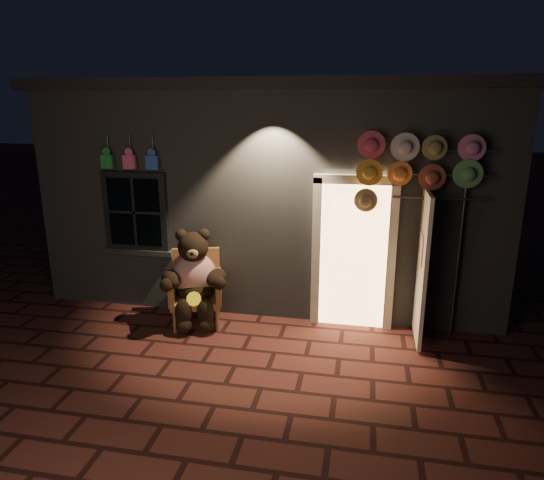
# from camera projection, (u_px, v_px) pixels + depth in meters

# --- Properties ---
(ground) EXTENTS (60.00, 60.00, 0.00)m
(ground) POSITION_uv_depth(u_px,v_px,m) (235.00, 366.00, 5.96)
(ground) COLOR #52231F
(ground) RESTS_ON ground
(shop_building) EXTENTS (7.30, 5.95, 3.51)m
(shop_building) POSITION_uv_depth(u_px,v_px,m) (288.00, 178.00, 9.26)
(shop_building) COLOR slate
(shop_building) RESTS_ON ground
(wicker_armchair) EXTENTS (0.87, 0.83, 1.06)m
(wicker_armchair) POSITION_uv_depth(u_px,v_px,m) (196.00, 287.00, 7.07)
(wicker_armchair) COLOR brown
(wicker_armchair) RESTS_ON ground
(teddy_bear) EXTENTS (0.98, 0.89, 1.40)m
(teddy_bear) POSITION_uv_depth(u_px,v_px,m) (194.00, 278.00, 6.89)
(teddy_bear) COLOR #A92312
(teddy_bear) RESTS_ON ground
(hat_rack) EXTENTS (1.71, 0.22, 2.76)m
(hat_rack) POSITION_uv_depth(u_px,v_px,m) (415.00, 169.00, 6.16)
(hat_rack) COLOR #59595E
(hat_rack) RESTS_ON ground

